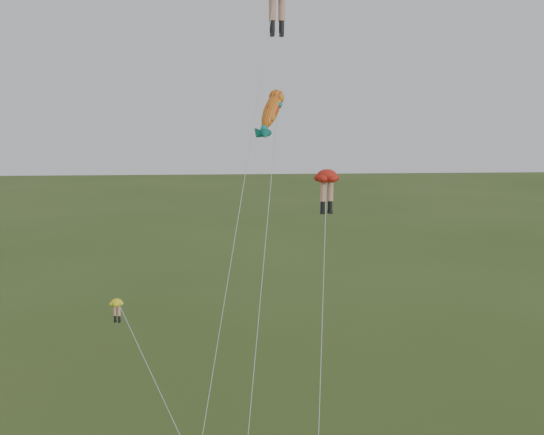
{
  "coord_description": "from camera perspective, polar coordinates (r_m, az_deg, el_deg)",
  "views": [
    {
      "loc": [
        -1.02,
        -25.77,
        17.25
      ],
      "look_at": [
        1.18,
        6.0,
        11.8
      ],
      "focal_mm": 40.0,
      "sensor_mm": 36.0,
      "label": 1
    }
  ],
  "objects": [
    {
      "name": "legs_kite_red_mid",
      "position": [
        32.27,
        5.17,
        3.2
      ],
      "size": [
        2.37,
        8.24,
        14.37
      ],
      "rotation": [
        0.0,
        0.0,
        0.24
      ],
      "color": "red",
      "rests_on": "ground"
    },
    {
      "name": "legs_kite_yellow",
      "position": [
        33.04,
        -13.73,
        -9.38
      ],
      "size": [
        6.62,
        10.55,
        7.52
      ],
      "rotation": [
        0.0,
        0.0,
        -0.27
      ],
      "color": "yellow",
      "rests_on": "ground"
    },
    {
      "name": "fish_kite",
      "position": [
        33.16,
        -0.04,
        9.95
      ],
      "size": [
        3.06,
        9.83,
        18.8
      ],
      "rotation": [
        0.9,
        0.0,
        -0.61
      ],
      "color": "orange",
      "rests_on": "ground"
    }
  ]
}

